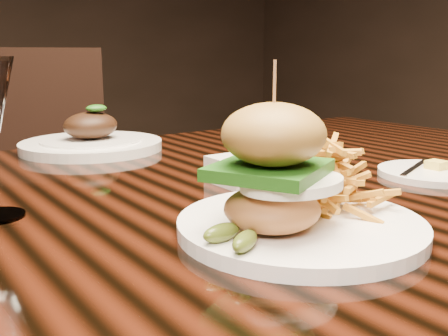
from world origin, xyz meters
TOP-DOWN VIEW (x-y plane):
  - dining_table at (0.00, 0.00)m, footprint 1.60×0.90m
  - burger_plate at (-0.02, -0.23)m, footprint 0.26×0.26m
  - side_saucer at (0.33, -0.15)m, footprint 0.16×0.16m
  - ramekin at (0.07, -0.02)m, footprint 0.10×0.10m
  - far_dish at (-0.01, 0.36)m, footprint 0.27×0.27m
  - chair_far at (0.00, 0.89)m, footprint 0.56×0.56m

SIDE VIEW (x-z plane):
  - chair_far at x=0.00m, z-range 0.06..1.01m
  - dining_table at x=0.00m, z-range 0.30..1.05m
  - side_saucer at x=0.33m, z-range 0.74..0.77m
  - far_dish at x=-0.01m, z-range 0.72..0.81m
  - ramekin at x=0.07m, z-range 0.75..0.79m
  - burger_plate at x=-0.02m, z-range 0.71..0.89m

